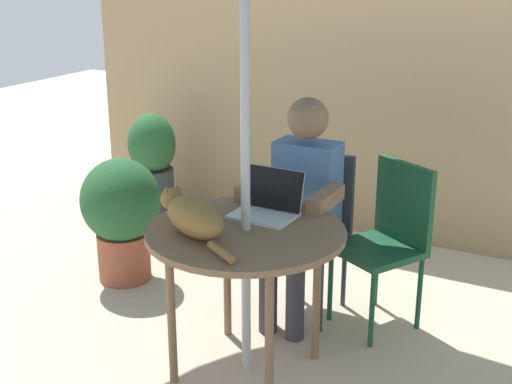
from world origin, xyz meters
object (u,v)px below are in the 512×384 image
chair_occupied (312,219)px  laptop (269,202)px  cat (192,216)px  person_seated (301,199)px  patio_table (246,243)px  potted_plant_near_fence (153,163)px  potted_plant_by_chair (121,212)px  chair_empty (389,231)px

chair_occupied → laptop: size_ratio=2.98×
chair_occupied → cat: 0.99m
person_seated → cat: (-0.19, -0.77, 0.13)m
patio_table → potted_plant_near_fence: 2.28m
laptop → cat: (-0.19, -0.38, 0.02)m
potted_plant_by_chair → potted_plant_near_fence: bearing=116.3°
laptop → potted_plant_by_chair: 1.27m
patio_table → chair_empty: 0.92m
patio_table → chair_occupied: chair_occupied is taller
patio_table → chair_occupied: 0.78m
potted_plant_by_chair → laptop: bearing=-15.1°
laptop → potted_plant_by_chair: size_ratio=0.39×
patio_table → chair_empty: (0.44, 0.80, -0.14)m
person_seated → potted_plant_near_fence: size_ratio=1.52×
chair_occupied → patio_table: bearing=-90.0°
laptop → potted_plant_near_fence: size_ratio=0.37×
chair_occupied → chair_empty: size_ratio=1.00×
patio_table → laptop: laptop is taller
chair_occupied → person_seated: bearing=-90.0°
laptop → cat: laptop is taller
chair_empty → potted_plant_near_fence: chair_empty is taller
person_seated → laptop: bearing=-89.3°
patio_table → potted_plant_by_chair: (-1.18, 0.54, -0.23)m
person_seated → chair_empty: bearing=23.3°
patio_table → person_seated: 0.61m
potted_plant_near_fence → patio_table: bearing=-42.7°
potted_plant_near_fence → cat: bearing=-48.9°
laptop → cat: size_ratio=0.53×
chair_empty → potted_plant_by_chair: (-1.61, -0.26, -0.09)m
patio_table → potted_plant_by_chair: bearing=155.2°
person_seated → patio_table: bearing=-90.0°
chair_empty → potted_plant_by_chair: size_ratio=1.15×
patio_table → cat: (-0.19, -0.16, 0.15)m
person_seated → potted_plant_by_chair: person_seated is taller
patio_table → potted_plant_by_chair: 1.32m
person_seated → potted_plant_by_chair: bearing=-176.6°
chair_empty → potted_plant_by_chair: bearing=-170.9°
laptop → person_seated: bearing=90.7°
person_seated → cat: person_seated is taller
patio_table → chair_occupied: (0.00, 0.77, -0.14)m
chair_empty → laptop: laptop is taller
patio_table → cat: cat is taller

